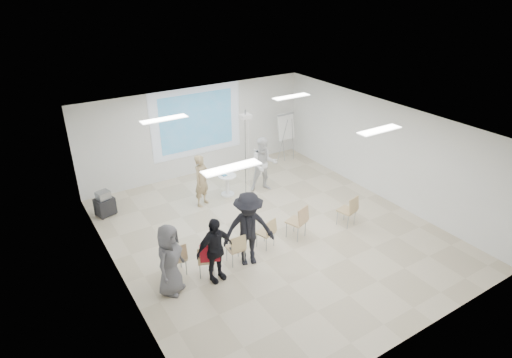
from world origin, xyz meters
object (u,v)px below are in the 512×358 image
chair_center (268,231)px  audience_mid (248,225)px  laptop (235,247)px  chair_right_far (349,209)px  pedestal_table (227,184)px  player_right (264,162)px  chair_far_left (177,257)px  audience_left (214,246)px  chair_right_inner (299,220)px  av_cart (105,204)px  player_left (202,177)px  chair_left_mid (206,258)px  flipchart_easel (286,127)px  audience_outer (169,256)px  chair_left_inner (237,247)px

chair_center → audience_mid: audience_mid is taller
laptop → chair_right_far: bearing=178.0°
pedestal_table → audience_mid: (-1.23, -3.29, 0.68)m
player_right → audience_mid: bearing=-107.2°
chair_far_left → audience_left: (0.67, -0.58, 0.40)m
chair_right_inner → av_cart: (-3.98, 3.90, -0.21)m
player_left → laptop: size_ratio=5.96×
laptop → audience_left: (-0.68, -0.32, 0.47)m
chair_left_mid → chair_right_inner: bearing=25.8°
flipchart_easel → av_cart: bearing=-177.6°
player_right → chair_right_inner: 2.92m
player_right → chair_center: size_ratio=2.37×
chair_right_inner → audience_mid: (-1.65, -0.20, 0.51)m
player_right → chair_left_mid: player_right is taller
chair_center → flipchart_easel: bearing=31.5°
audience_mid → audience_outer: 1.96m
chair_far_left → chair_center: 2.36m
chair_far_left → audience_left: bearing=-39.9°
chair_right_inner → flipchart_easel: bearing=39.3°
chair_left_inner → chair_right_far: size_ratio=0.91×
chair_right_inner → audience_left: (-2.61, -0.33, 0.35)m
chair_far_left → flipchart_easel: (5.90, 4.00, 0.84)m
laptop → flipchart_easel: 6.30m
player_left → audience_outer: 3.88m
chair_left_mid → av_cart: (-1.24, 4.03, -0.14)m
player_right → av_cart: (-4.71, 1.11, -0.64)m
chair_right_far → audience_left: size_ratio=0.50×
chair_left_inner → chair_right_inner: chair_right_inner is taller
audience_mid → flipchart_easel: size_ratio=1.16×
chair_far_left → chair_left_mid: chair_far_left is taller
laptop → player_left: bearing=-99.1°
chair_far_left → audience_mid: size_ratio=0.40×
audience_mid → flipchart_easel: 6.18m
chair_center → chair_right_inner: size_ratio=0.88×
audience_left → chair_center: bearing=5.9°
chair_center → laptop: bearing=166.8°
laptop → audience_outer: 1.76m
player_right → laptop: (-2.65, -2.80, -0.54)m
player_left → laptop: 3.07m
chair_right_far → audience_left: (-4.13, -0.07, 0.37)m
chair_center → laptop: size_ratio=2.73×
audience_outer → pedestal_table: bearing=6.2°
av_cart → chair_right_far: bearing=-53.3°
chair_left_mid → chair_left_inner: size_ratio=1.00×
player_left → flipchart_easel: size_ratio=0.99×
chair_left_mid → chair_right_inner: chair_right_inner is taller
player_left → chair_right_far: 4.33m
chair_right_far → av_cart: 6.90m
laptop → chair_left_inner: bearing=90.4°
chair_right_far → audience_left: bearing=167.2°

